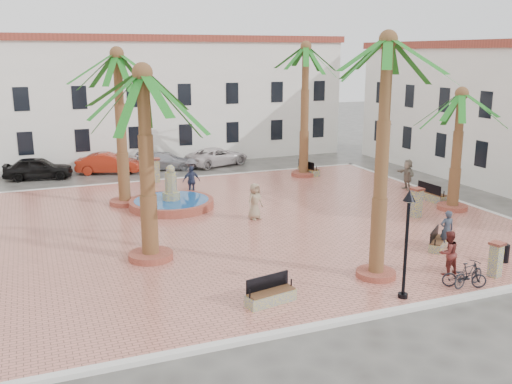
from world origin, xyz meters
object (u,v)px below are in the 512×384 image
bench_e (432,196)px  pedestrian_fountain_a (255,201)px  palm_s (387,66)px  bollard_se (496,259)px  car_silver (166,161)px  cyclist_b (448,253)px  palm_sw (144,98)px  palm_nw (118,72)px  bench_s (271,296)px  pedestrian_fountain_b (191,181)px  lamppost_e (387,138)px  bollard_e (417,202)px  litter_bin (504,253)px  palm_e (460,109)px  cyclist_a (447,230)px  pedestrian_east (407,174)px  bench_ne (308,171)px  lamppost_s (407,226)px  car_black (38,168)px  pedestrian_north (192,174)px  bench_se (438,243)px  bicycle_b (469,274)px  bicycle_a (464,276)px  bollard_n (156,170)px  car_white (217,156)px  car_red (108,163)px  fountain (172,202)px  palm_ne (306,61)px

bench_e → pedestrian_fountain_a: bearing=85.3°
palm_s → bollard_se: bearing=-21.7°
car_silver → cyclist_b: bearing=-150.3°
palm_sw → bollard_se: size_ratio=5.84×
palm_nw → bench_s: (2.42, -14.60, -6.86)m
palm_sw → pedestrian_fountain_a: 8.93m
palm_nw → pedestrian_fountain_b: palm_nw is taller
lamppost_e → bollard_e: 9.07m
bollard_e → litter_bin: (-0.70, -6.55, -0.42)m
car_silver → palm_e: bearing=-127.9°
lamppost_e → cyclist_a: size_ratio=2.38×
bollard_se → pedestrian_fountain_a: pedestrian_fountain_a is taller
pedestrian_fountain_b → pedestrian_east: size_ratio=0.97×
cyclist_b → pedestrian_fountain_b: 16.13m
bench_ne → cyclist_b: 18.32m
lamppost_s → car_black: 27.53m
pedestrian_north → litter_bin: bearing=-147.9°
bollard_e → car_black: bearing=135.3°
palm_sw → car_black: (-3.79, 18.27, -5.84)m
palm_nw → bench_se: size_ratio=5.49×
palm_e → lamppost_s: 12.75m
bench_s → pedestrian_east: 18.36m
palm_e → pedestrian_fountain_b: size_ratio=3.58×
cyclist_a → bicycle_b: (-1.95, -3.54, -0.37)m
palm_s → bicycle_a: bearing=-40.7°
bollard_n → bollard_se: bearing=-67.9°
palm_nw → bench_e: bearing=-19.1°
pedestrian_north → car_white: (4.07, 7.49, -0.43)m
palm_e → car_black: (-20.18, 16.77, -4.67)m
bollard_se → car_red: 27.15m
fountain → bicycle_b: bearing=-63.1°
fountain → bollard_e: fountain is taller
bench_ne → palm_nw: bearing=94.4°
fountain → lamppost_e: 14.99m
bicycle_a → car_red: bearing=47.5°
palm_e → palm_ne: size_ratio=0.73×
pedestrian_east → car_black: 23.97m
cyclist_a → cyclist_b: 2.97m
bicycle_b → pedestrian_east: (6.98, 13.12, 0.46)m
palm_nw → car_silver: (4.46, 9.34, -6.65)m
palm_sw → palm_e: (16.39, 1.50, -1.16)m
palm_e → pedestrian_north: size_ratio=3.38×
palm_ne → bicycle_b: size_ratio=5.66×
palm_ne → litter_bin: palm_ne is taller
bench_e → pedestrian_north: size_ratio=1.03×
cyclist_b → bicycle_b: (-0.08, -1.22, -0.38)m
bicycle_b → bicycle_a: bearing=77.2°
pedestrian_north → cyclist_a: bearing=-148.0°
lamppost_e → bollard_e: bearing=-114.4°
car_white → pedestrian_fountain_b: bearing=134.4°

